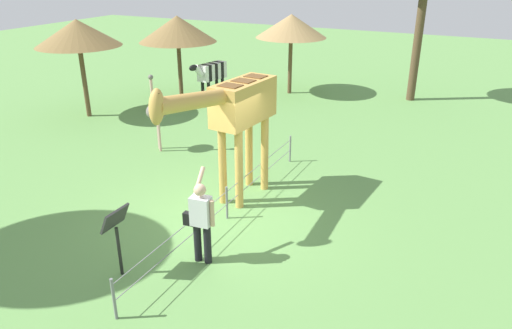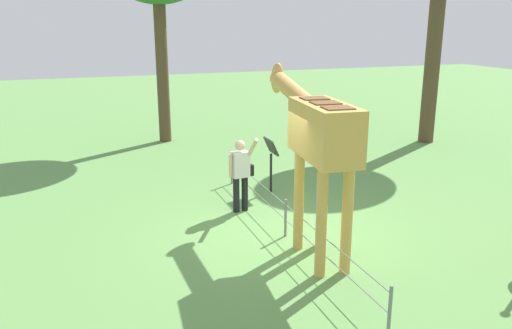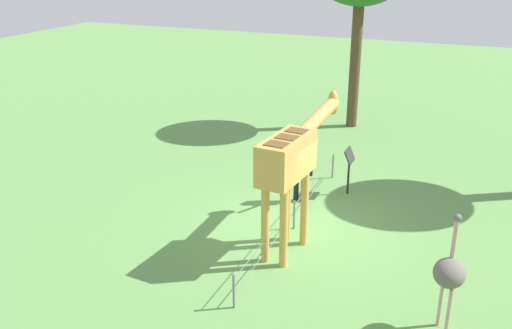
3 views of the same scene
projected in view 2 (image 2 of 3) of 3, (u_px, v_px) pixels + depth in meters
ground_plane at (289, 235)px, 10.10m from camera, size 60.00×60.00×0.00m
giraffe at (317, 135)px, 8.80m from camera, size 3.76×0.85×3.18m
visitor at (241, 171)px, 11.14m from camera, size 0.63×0.58×1.71m
info_sign at (271, 154)px, 12.37m from camera, size 0.56×0.21×1.32m
wire_fence at (286, 216)px, 9.97m from camera, size 7.05×0.05×0.75m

